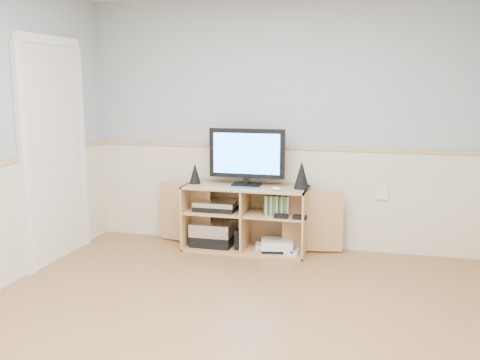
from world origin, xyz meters
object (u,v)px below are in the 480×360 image
media_cabinet (247,216)px  monitor (247,155)px  game_consoles (276,245)px  keyboard (244,188)px

media_cabinet → monitor: 0.62m
media_cabinet → game_consoles: bearing=-12.1°
monitor → keyboard: bearing=-85.3°
media_cabinet → keyboard: bearing=-85.5°
keyboard → monitor: bearing=95.0°
monitor → keyboard: 0.35m
media_cabinet → monitor: size_ratio=2.52×
monitor → game_consoles: bearing=-10.9°
keyboard → media_cabinet: bearing=94.9°
monitor → keyboard: monitor is taller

